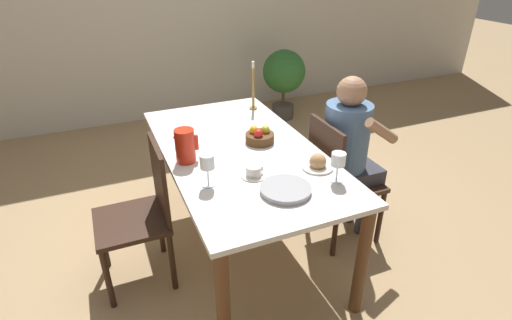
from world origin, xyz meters
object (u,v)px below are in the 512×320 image
serving_tray (286,189)px  fruit_bowl (260,136)px  person_seated (350,146)px  wine_glass_juice (338,161)px  bread_plate (318,163)px  potted_plant (284,75)px  candlestick_tall (253,90)px  chair_person_side (338,178)px  teacup_near_person (254,172)px  chair_opposite (142,212)px  red_pitcher (185,146)px  wine_glass_water (207,163)px

serving_tray → fruit_bowl: (0.11, 0.60, 0.03)m
person_seated → wine_glass_juice: (-0.39, -0.42, 0.18)m
bread_plate → potted_plant: (1.01, 2.44, -0.26)m
candlestick_tall → potted_plant: bearing=55.3°
chair_person_side → teacup_near_person: size_ratio=6.21×
person_seated → bread_plate: size_ratio=6.57×
wine_glass_juice → chair_opposite: bearing=152.3°
person_seated → serving_tray: (-0.69, -0.42, 0.07)m
serving_tray → potted_plant: (1.29, 2.60, -0.24)m
chair_person_side → fruit_bowl: (-0.49, 0.21, 0.31)m
serving_tray → bread_plate: (0.28, 0.15, 0.02)m
person_seated → bread_plate: 0.50m
teacup_near_person → fruit_bowl: fruit_bowl is taller
red_pitcher → fruit_bowl: bearing=7.9°
candlestick_tall → chair_person_side: bearing=-69.1°
person_seated → wine_glass_water: bearing=-79.3°
person_seated → chair_person_side: bearing=-71.5°
serving_tray → candlestick_tall: 1.22m
red_pitcher → serving_tray: 0.66m
chair_person_side → chair_opposite: 1.30m
red_pitcher → bread_plate: (0.67, -0.38, -0.07)m
wine_glass_water → potted_plant: bearing=55.4°
fruit_bowl → chair_opposite: bearing=-173.8°
person_seated → fruit_bowl: 0.62m
bread_plate → teacup_near_person: bearing=170.6°
candlestick_tall → wine_glass_juice: bearing=-90.1°
fruit_bowl → potted_plant: 2.34m
red_pitcher → wine_glass_juice: (0.69, -0.54, 0.02)m
wine_glass_juice → candlestick_tall: size_ratio=0.45×
person_seated → red_pitcher: bearing=-96.0°
red_pitcher → bread_plate: size_ratio=1.12×
person_seated → red_pitcher: (-1.08, 0.11, 0.16)m
chair_opposite → potted_plant: 2.88m
chair_person_side → wine_glass_water: size_ratio=4.99×
chair_opposite → candlestick_tall: 1.27m
chair_person_side → serving_tray: 0.77m
wine_glass_juice → serving_tray: bearing=178.5°
chair_opposite → red_pitcher: bearing=-86.6°
bread_plate → serving_tray: bearing=-151.3°
wine_glass_water → chair_opposite: bearing=139.2°
wine_glass_water → fruit_bowl: wine_glass_water is taller
teacup_near_person → candlestick_tall: bearing=67.6°
person_seated → wine_glass_juice: person_seated is taller
wine_glass_juice → potted_plant: bearing=69.2°
wine_glass_water → person_seated: bearing=10.7°
wine_glass_juice → potted_plant: size_ratio=0.20×
chair_person_side → red_pitcher: (-1.00, 0.14, 0.38)m
serving_tray → candlestick_tall: bearing=75.4°
chair_opposite → person_seated: person_seated is taller
fruit_bowl → wine_glass_juice: bearing=-72.6°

